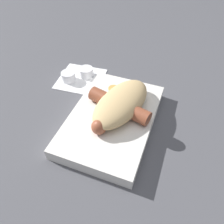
% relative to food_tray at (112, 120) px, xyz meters
% --- Properties ---
extents(ground_plane, '(3.00, 3.00, 0.00)m').
position_rel_food_tray_xyz_m(ground_plane, '(0.00, 0.00, -0.02)').
color(ground_plane, '#4C4C51').
extents(food_tray, '(0.28, 0.18, 0.03)m').
position_rel_food_tray_xyz_m(food_tray, '(0.00, 0.00, 0.00)').
color(food_tray, silver).
rests_on(food_tray, ground_plane).
extents(bread_roll, '(0.19, 0.13, 0.04)m').
position_rel_food_tray_xyz_m(bread_roll, '(-0.02, 0.01, 0.04)').
color(bread_roll, tan).
rests_on(bread_roll, food_tray).
extents(sausage, '(0.18, 0.15, 0.03)m').
position_rel_food_tray_xyz_m(sausage, '(-0.02, 0.01, 0.03)').
color(sausage, brown).
rests_on(sausage, food_tray).
extents(pickled_veggies, '(0.09, 0.06, 0.01)m').
position_rel_food_tray_xyz_m(pickled_veggies, '(-0.05, -0.04, 0.02)').
color(pickled_veggies, '#F99E4C').
rests_on(pickled_veggies, food_tray).
extents(napkin, '(0.14, 0.14, 0.00)m').
position_rel_food_tray_xyz_m(napkin, '(-0.13, -0.15, -0.01)').
color(napkin, white).
rests_on(napkin, ground_plane).
extents(condiment_cup_near, '(0.04, 0.04, 0.03)m').
position_rel_food_tray_xyz_m(condiment_cup_near, '(-0.15, -0.14, -0.00)').
color(condiment_cup_near, white).
rests_on(condiment_cup_near, ground_plane).
extents(condiment_cup_far, '(0.04, 0.04, 0.03)m').
position_rel_food_tray_xyz_m(condiment_cup_far, '(-0.11, -0.17, -0.00)').
color(condiment_cup_far, white).
rests_on(condiment_cup_far, ground_plane).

